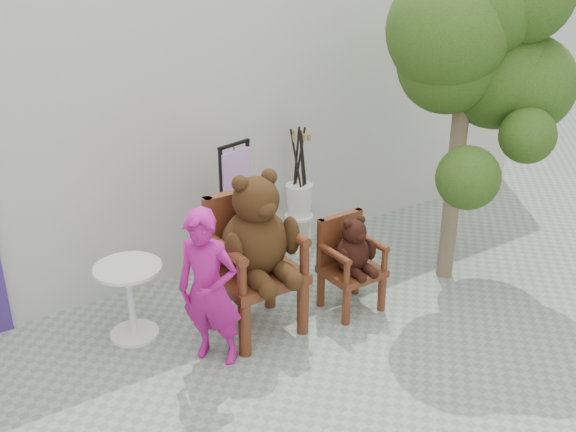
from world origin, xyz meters
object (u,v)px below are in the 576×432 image
object	(u,v)px
cafe_table	(130,293)
stool_bucket	(299,199)
chair_small	(351,255)
display_stand	(237,231)
tree	(485,54)
chair_big	(256,243)
person	(210,290)

from	to	relation	value
cafe_table	stool_bucket	bearing A→B (deg)	13.47
chair_small	display_stand	size ratio (longest dim) A/B	0.64
tree	chair_small	bearing A→B (deg)	175.09
chair_big	cafe_table	bearing A→B (deg)	151.81
chair_small	chair_big	bearing A→B (deg)	168.73
chair_big	stool_bucket	size ratio (longest dim) A/B	1.06
chair_small	person	xyz separation A→B (m)	(-1.55, -0.08, 0.16)
person	tree	xyz separation A→B (m)	(2.98, -0.04, 1.59)
chair_small	stool_bucket	bearing A→B (deg)	77.54
chair_big	stool_bucket	xyz separation A→B (m)	(1.21, 1.06, -0.23)
chair_small	display_stand	world-z (taller)	display_stand
person	stool_bucket	bearing A→B (deg)	88.68
person	display_stand	world-z (taller)	display_stand
chair_small	cafe_table	xyz separation A→B (m)	(-1.93, 0.72, -0.13)
chair_big	display_stand	distance (m)	0.94
stool_bucket	tree	world-z (taller)	tree
display_stand	stool_bucket	size ratio (longest dim) A/B	1.04
chair_big	tree	bearing A→B (deg)	-7.46
person	tree	size ratio (longest dim) A/B	0.43
chair_small	stool_bucket	xyz separation A→B (m)	(0.28, 1.24, 0.07)
chair_big	display_stand	world-z (taller)	chair_big
display_stand	cafe_table	bearing A→B (deg)	-179.62
chair_big	display_stand	size ratio (longest dim) A/B	1.02
cafe_table	tree	bearing A→B (deg)	-14.05
cafe_table	chair_small	bearing A→B (deg)	-20.41
person	cafe_table	bearing A→B (deg)	167.98
person	display_stand	xyz separation A→B (m)	(0.90, 1.12, -0.15)
stool_bucket	chair_small	bearing A→B (deg)	-102.46
display_stand	stool_bucket	xyz separation A→B (m)	(0.92, 0.21, 0.06)
chair_small	person	distance (m)	1.56
display_stand	tree	size ratio (longest dim) A/B	0.45
tree	display_stand	bearing A→B (deg)	150.91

